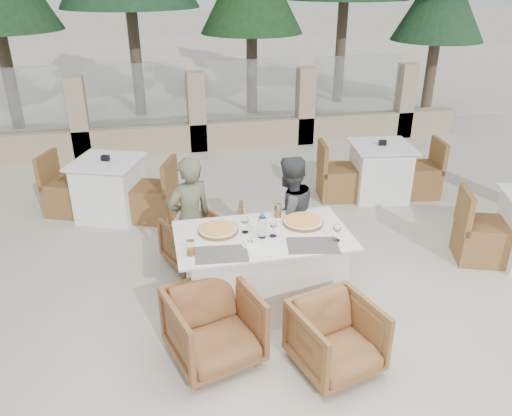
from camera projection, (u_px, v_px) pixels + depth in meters
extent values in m
plane|color=beige|center=(252.00, 304.00, 4.89)|extent=(80.00, 80.00, 0.00)
cube|color=beige|center=(170.00, 66.00, 17.25)|extent=(30.00, 16.00, 0.01)
cone|color=#1F4626|center=(440.00, 7.00, 10.71)|extent=(1.98, 1.98, 4.50)
cube|color=#59544C|center=(222.00, 254.00, 4.24)|extent=(0.48, 0.34, 0.00)
cube|color=#534D47|center=(313.00, 245.00, 4.38)|extent=(0.50, 0.38, 0.00)
cylinder|color=orange|center=(218.00, 230.00, 4.60)|extent=(0.40, 0.40, 0.05)
cylinder|color=orange|center=(303.00, 221.00, 4.75)|extent=(0.48, 0.48, 0.05)
cylinder|color=#A3BDD7|center=(262.00, 226.00, 4.47)|extent=(0.09, 0.09, 0.24)
cylinder|color=orange|center=(191.00, 248.00, 4.21)|extent=(0.08, 0.08, 0.14)
cylinder|color=orange|center=(278.00, 210.00, 4.86)|extent=(0.08, 0.08, 0.14)
imported|color=brown|center=(194.00, 240.00, 5.47)|extent=(0.78, 0.79, 0.55)
imported|color=brown|center=(265.00, 232.00, 5.63)|extent=(0.74, 0.75, 0.57)
imported|color=brown|center=(214.00, 327.00, 4.08)|extent=(0.86, 0.87, 0.64)
imported|color=#8E5E33|center=(336.00, 338.00, 3.99)|extent=(0.77, 0.79, 0.59)
imported|color=#595C43|center=(190.00, 219.00, 5.08)|extent=(0.57, 0.48, 1.33)
imported|color=#3D4043|center=(289.00, 216.00, 5.16)|extent=(0.77, 0.70, 1.31)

